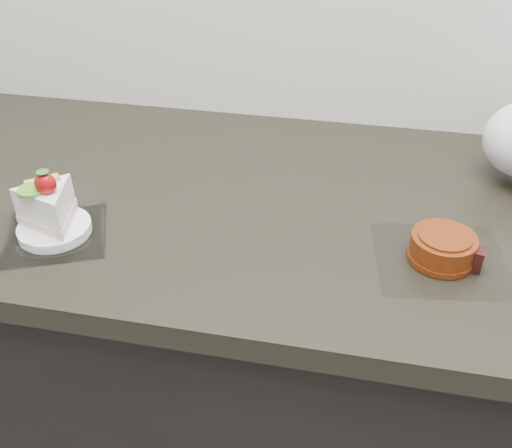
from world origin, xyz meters
TOP-DOWN VIEW (x-y plane):
  - counter at (0.00, 1.69)m, footprint 2.04×0.64m
  - cake_tray at (-0.41, 1.52)m, footprint 0.19×0.19m
  - mooncake_wrap at (0.16, 1.57)m, footprint 0.20×0.19m

SIDE VIEW (x-z plane):
  - counter at x=0.00m, z-range 0.00..0.90m
  - mooncake_wrap at x=0.16m, z-range 0.90..0.94m
  - cake_tray at x=-0.41m, z-range 0.87..0.99m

